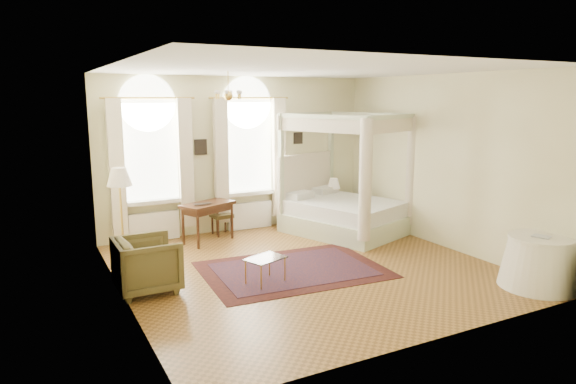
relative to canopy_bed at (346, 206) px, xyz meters
name	(u,v)px	position (x,y,z in m)	size (l,w,h in m)	color
ground	(307,268)	(-1.88, -1.64, -0.58)	(6.00, 6.00, 0.00)	brown
room_walls	(308,152)	(-1.88, -1.64, 1.40)	(6.00, 6.00, 6.00)	#F7EFBC
window_left	(152,168)	(-3.78, 1.24, 0.91)	(1.62, 0.27, 3.29)	white
window_right	(249,162)	(-1.68, 1.24, 0.91)	(1.62, 0.27, 3.29)	white
chandelier	(228,95)	(-2.78, -0.44, 2.33)	(0.51, 0.45, 0.50)	#B5913C
wall_pictures	(243,143)	(-1.79, 1.33, 1.31)	(2.54, 0.03, 0.39)	black
canopy_bed	(346,206)	(0.00, 0.00, 0.00)	(2.55, 2.82, 2.53)	beige
nightstand	(330,209)	(0.28, 1.06, -0.28)	(0.41, 0.37, 0.59)	#3C1E10
nightstand_lamp	(334,185)	(0.32, 0.97, 0.30)	(0.30, 0.30, 0.43)	#B5913C
writing_desk	(208,209)	(-2.83, 0.69, 0.10)	(1.19, 0.94, 0.79)	#3C1E10
laptop	(201,204)	(-2.98, 0.62, 0.23)	(0.36, 0.23, 0.03)	black
stool	(222,217)	(-2.41, 1.06, -0.20)	(0.43, 0.43, 0.46)	#4E4621
armchair	(147,265)	(-4.52, -1.45, -0.16)	(0.88, 0.91, 0.83)	#4C4220
coffee_table	(265,260)	(-2.82, -1.96, -0.20)	(0.71, 0.60, 0.41)	silver
floor_lamp	(119,182)	(-4.58, 0.16, 0.85)	(0.43, 0.43, 1.68)	#B5913C
oriental_rug	(293,270)	(-2.14, -1.62, -0.57)	(3.12, 2.34, 0.01)	#431610
side_table	(539,262)	(0.82, -4.04, -0.19)	(1.16, 1.16, 0.79)	white
book	(539,238)	(0.69, -4.10, 0.23)	(0.19, 0.25, 0.02)	black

